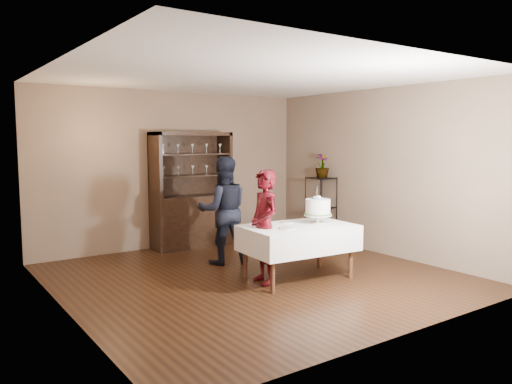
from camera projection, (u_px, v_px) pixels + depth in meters
floor at (256, 277)px, 6.84m from camera, size 5.00×5.00×0.00m
ceiling at (256, 76)px, 6.56m from camera, size 5.00×5.00×0.00m
back_wall at (174, 169)px, 8.74m from camera, size 5.00×0.02×2.70m
wall_left at (62, 189)px, 5.27m from camera, size 0.02×5.00×2.70m
wall_right at (381, 172)px, 8.12m from camera, size 0.02×5.00×2.70m
china_hutch at (192, 209)px, 8.72m from camera, size 1.40×0.48×2.00m
plant_etagere at (321, 207)px, 9.05m from camera, size 0.42×0.42×1.20m
cake_table at (298, 238)px, 6.66m from camera, size 1.53×1.01×0.73m
woman at (264, 227)px, 6.47m from camera, size 0.43×0.59×1.49m
man at (223, 210)px, 7.50m from camera, size 0.95×0.84×1.62m
cake at (318, 208)px, 6.79m from camera, size 0.40×0.40×0.52m
plate_near at (287, 228)px, 6.39m from camera, size 0.22×0.22×0.01m
plate_far at (287, 222)px, 6.85m from camera, size 0.21×0.21×0.01m
potted_plant at (322, 166)px, 8.92m from camera, size 0.28×0.28×0.43m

